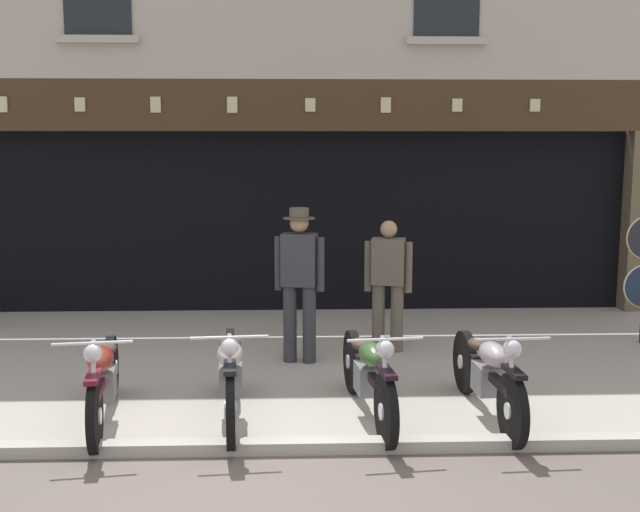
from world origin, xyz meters
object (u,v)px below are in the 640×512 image
object	(u,v)px
motorcycle_center	(368,373)
motorcycle_center_right	(488,373)
motorcycle_left	(103,378)
motorcycle_center_left	(231,373)
shopkeeper_center	(388,280)
advert_board_near	(103,203)
salesman_left	(299,277)

from	to	relation	value
motorcycle_center	motorcycle_center_right	size ratio (longest dim) A/B	1.01
motorcycle_left	motorcycle_center_left	bearing A→B (deg)	174.51
motorcycle_center	shopkeeper_center	distance (m)	2.31
motorcycle_left	motorcycle_center_right	distance (m)	3.39
motorcycle_center	advert_board_near	xyz separation A→B (m)	(-3.40, 4.58, 1.15)
motorcycle_left	motorcycle_center_right	bearing A→B (deg)	172.72
motorcycle_left	motorcycle_center	xyz separation A→B (m)	(2.33, 0.05, 0.00)
motorcycle_left	advert_board_near	size ratio (longest dim) A/B	2.10
motorcycle_left	shopkeeper_center	xyz separation A→B (m)	(2.77, 2.28, 0.44)
motorcycle_center	advert_board_near	world-z (taller)	advert_board_near
motorcycle_left	motorcycle_center_left	size ratio (longest dim) A/B	0.98
motorcycle_center	motorcycle_center_right	bearing A→B (deg)	171.98
motorcycle_center_left	motorcycle_left	bearing A→B (deg)	-2.38
motorcycle_center_left	salesman_left	xyz separation A→B (m)	(0.63, 1.80, 0.54)
motorcycle_left	advert_board_near	bearing A→B (deg)	-84.51
motorcycle_center_right	motorcycle_center	bearing A→B (deg)	-4.62
motorcycle_center_right	salesman_left	size ratio (longest dim) A/B	1.16
motorcycle_left	motorcycle_center_left	xyz separation A→B (m)	(1.11, 0.04, 0.02)
motorcycle_center_left	motorcycle_center	xyz separation A→B (m)	(1.22, 0.01, -0.01)
motorcycle_center_left	shopkeeper_center	distance (m)	2.82
motorcycle_center_left	advert_board_near	size ratio (longest dim) A/B	2.15
motorcycle_center	advert_board_near	bearing A→B (deg)	-59.87
motorcycle_center_left	salesman_left	distance (m)	1.98
motorcycle_left	salesman_left	world-z (taller)	salesman_left
motorcycle_center	shopkeeper_center	xyz separation A→B (m)	(0.45, 2.23, 0.43)
motorcycle_center_right	salesman_left	bearing A→B (deg)	-50.75
salesman_left	motorcycle_left	bearing A→B (deg)	59.00
motorcycle_center	advert_board_near	distance (m)	5.82
motorcycle_center	motorcycle_left	bearing A→B (deg)	-5.30
motorcycle_center_right	motorcycle_center_left	bearing A→B (deg)	-3.62
motorcycle_center_left	shopkeeper_center	size ratio (longest dim) A/B	1.29
motorcycle_center	motorcycle_center_left	bearing A→B (deg)	-6.15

